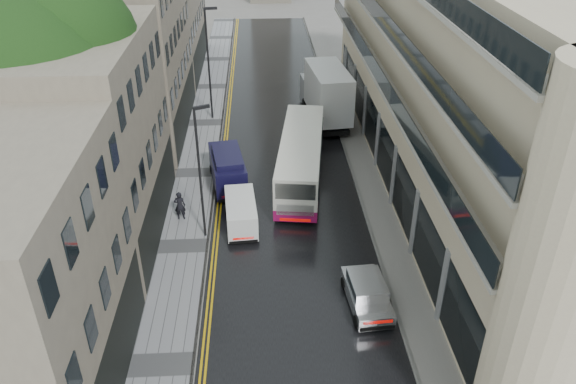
{
  "coord_description": "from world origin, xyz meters",
  "views": [
    {
      "loc": [
        -1.52,
        -5.67,
        18.09
      ],
      "look_at": [
        -0.25,
        18.0,
        4.04
      ],
      "focal_mm": 35.0,
      "sensor_mm": 36.0,
      "label": 1
    }
  ],
  "objects_px": {
    "cream_bus": "(279,182)",
    "pedestrian": "(180,206)",
    "tree_far": "(104,59)",
    "silver_hatchback": "(358,314)",
    "white_lorry": "(316,104)",
    "lamp_post_near": "(200,176)",
    "navy_van": "(216,182)",
    "tree_near": "(34,127)",
    "white_van": "(229,228)",
    "lamp_post_far": "(209,66)"
  },
  "relations": [
    {
      "from": "cream_bus",
      "to": "pedestrian",
      "type": "relative_size",
      "value": 6.21
    },
    {
      "from": "tree_far",
      "to": "silver_hatchback",
      "type": "height_order",
      "value": "tree_far"
    },
    {
      "from": "white_lorry",
      "to": "lamp_post_near",
      "type": "distance_m",
      "value": 15.71
    },
    {
      "from": "tree_far",
      "to": "lamp_post_near",
      "type": "bearing_deg",
      "value": -59.89
    },
    {
      "from": "tree_far",
      "to": "navy_van",
      "type": "relative_size",
      "value": 2.59
    },
    {
      "from": "tree_far",
      "to": "silver_hatchback",
      "type": "xyz_separation_m",
      "value": [
        14.77,
        -20.22,
        -5.49
      ]
    },
    {
      "from": "navy_van",
      "to": "tree_near",
      "type": "bearing_deg",
      "value": -162.26
    },
    {
      "from": "tree_near",
      "to": "white_van",
      "type": "bearing_deg",
      "value": -2.0
    },
    {
      "from": "silver_hatchback",
      "to": "pedestrian",
      "type": "height_order",
      "value": "pedestrian"
    },
    {
      "from": "cream_bus",
      "to": "white_van",
      "type": "xyz_separation_m",
      "value": [
        -2.88,
        -3.78,
        -0.63
      ]
    },
    {
      "from": "navy_van",
      "to": "lamp_post_far",
      "type": "relative_size",
      "value": 0.56
    },
    {
      "from": "navy_van",
      "to": "white_van",
      "type": "bearing_deg",
      "value": -87.75
    },
    {
      "from": "cream_bus",
      "to": "lamp_post_far",
      "type": "height_order",
      "value": "lamp_post_far"
    },
    {
      "from": "cream_bus",
      "to": "white_van",
      "type": "height_order",
      "value": "cream_bus"
    },
    {
      "from": "tree_near",
      "to": "silver_hatchback",
      "type": "bearing_deg",
      "value": -25.6
    },
    {
      "from": "navy_van",
      "to": "lamp_post_far",
      "type": "bearing_deg",
      "value": 85.83
    },
    {
      "from": "silver_hatchback",
      "to": "lamp_post_near",
      "type": "distance_m",
      "value": 10.86
    },
    {
      "from": "white_van",
      "to": "lamp_post_near",
      "type": "height_order",
      "value": "lamp_post_near"
    },
    {
      "from": "cream_bus",
      "to": "tree_far",
      "type": "bearing_deg",
      "value": 148.32
    },
    {
      "from": "tree_near",
      "to": "navy_van",
      "type": "height_order",
      "value": "tree_near"
    },
    {
      "from": "lamp_post_near",
      "to": "lamp_post_far",
      "type": "relative_size",
      "value": 0.87
    },
    {
      "from": "lamp_post_far",
      "to": "lamp_post_near",
      "type": "bearing_deg",
      "value": -95.44
    },
    {
      "from": "cream_bus",
      "to": "white_lorry",
      "type": "height_order",
      "value": "white_lorry"
    },
    {
      "from": "white_van",
      "to": "navy_van",
      "type": "xyz_separation_m",
      "value": [
        -0.89,
        4.46,
        0.36
      ]
    },
    {
      "from": "white_van",
      "to": "lamp_post_far",
      "type": "distance_m",
      "value": 17.54
    },
    {
      "from": "white_lorry",
      "to": "pedestrian",
      "type": "height_order",
      "value": "white_lorry"
    },
    {
      "from": "tree_near",
      "to": "lamp_post_near",
      "type": "xyz_separation_m",
      "value": [
        7.75,
        0.15,
        -3.04
      ]
    },
    {
      "from": "white_lorry",
      "to": "lamp_post_far",
      "type": "bearing_deg",
      "value": 154.2
    },
    {
      "from": "white_lorry",
      "to": "lamp_post_near",
      "type": "xyz_separation_m",
      "value": [
        -7.46,
        -13.73,
        1.63
      ]
    },
    {
      "from": "tree_near",
      "to": "tree_far",
      "type": "relative_size",
      "value": 1.11
    },
    {
      "from": "pedestrian",
      "to": "cream_bus",
      "type": "bearing_deg",
      "value": -165.64
    },
    {
      "from": "cream_bus",
      "to": "white_van",
      "type": "bearing_deg",
      "value": -119.8
    },
    {
      "from": "pedestrian",
      "to": "navy_van",
      "type": "bearing_deg",
      "value": -132.11
    },
    {
      "from": "white_van",
      "to": "lamp_post_near",
      "type": "distance_m",
      "value": 3.33
    },
    {
      "from": "lamp_post_near",
      "to": "tree_near",
      "type": "bearing_deg",
      "value": 156.29
    },
    {
      "from": "navy_van",
      "to": "lamp_post_near",
      "type": "distance_m",
      "value": 4.82
    },
    {
      "from": "cream_bus",
      "to": "lamp_post_far",
      "type": "xyz_separation_m",
      "value": [
        -4.86,
        13.28,
        2.93
      ]
    },
    {
      "from": "lamp_post_near",
      "to": "tree_far",
      "type": "bearing_deg",
      "value": 95.3
    },
    {
      "from": "tree_far",
      "to": "white_lorry",
      "type": "relative_size",
      "value": 1.45
    },
    {
      "from": "tree_near",
      "to": "white_van",
      "type": "height_order",
      "value": "tree_near"
    },
    {
      "from": "navy_van",
      "to": "lamp_post_far",
      "type": "xyz_separation_m",
      "value": [
        -1.08,
        12.59,
        3.21
      ]
    },
    {
      "from": "white_van",
      "to": "lamp_post_far",
      "type": "bearing_deg",
      "value": 92.06
    },
    {
      "from": "silver_hatchback",
      "to": "lamp_post_far",
      "type": "xyz_separation_m",
      "value": [
        -7.95,
        23.96,
        3.72
      ]
    },
    {
      "from": "pedestrian",
      "to": "white_van",
      "type": "bearing_deg",
      "value": 141.39
    },
    {
      "from": "white_lorry",
      "to": "lamp_post_near",
      "type": "bearing_deg",
      "value": -124.81
    },
    {
      "from": "tree_far",
      "to": "lamp_post_far",
      "type": "relative_size",
      "value": 1.44
    },
    {
      "from": "silver_hatchback",
      "to": "navy_van",
      "type": "bearing_deg",
      "value": 116.76
    },
    {
      "from": "silver_hatchback",
      "to": "white_van",
      "type": "relative_size",
      "value": 0.99
    },
    {
      "from": "white_van",
      "to": "pedestrian",
      "type": "distance_m",
      "value": 3.63
    },
    {
      "from": "lamp_post_far",
      "to": "tree_near",
      "type": "bearing_deg",
      "value": -120.67
    }
  ]
}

